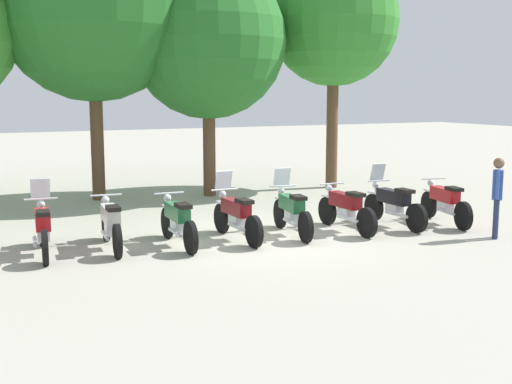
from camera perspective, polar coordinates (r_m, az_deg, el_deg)
The scene contains 13 objects.
ground_plane at distance 13.77m, azimuth 0.92°, elevation -3.99°, with size 80.00×80.00×0.00m, color #ADA899.
motorcycle_0 at distance 12.90m, azimuth -17.94°, elevation -2.93°, with size 0.64×2.19×1.37m.
motorcycle_1 at distance 13.05m, azimuth -12.44°, elevation -2.64°, with size 0.63×2.19×0.99m.
motorcycle_2 at distance 13.10m, azimuth -6.79°, elevation -2.46°, with size 0.62×2.19×0.99m.
motorcycle_3 at distance 13.53m, azimuth -1.74°, elevation -1.98°, with size 0.62×2.19×1.37m.
motorcycle_4 at distance 14.03m, azimuth 3.08°, elevation -1.61°, with size 0.69×2.18×1.37m.
motorcycle_5 at distance 14.52m, azimuth 7.73°, elevation -1.38°, with size 0.62×2.19×0.99m.
motorcycle_6 at distance 15.21m, azimuth 11.77°, elevation -0.98°, with size 0.62×2.19×1.37m.
motorcycle_7 at distance 15.80m, azimuth 15.99°, elevation -0.83°, with size 0.76×2.16×0.99m.
person_0 at distance 14.44m, azimuth 20.12°, elevation 0.03°, with size 0.35×0.32×1.68m.
tree_1 at distance 19.08m, azimuth -13.96°, elevation 15.48°, with size 5.30×5.30×8.02m.
tree_2 at distance 19.23m, azimuth -4.16°, elevation 12.88°, with size 4.44×4.44×6.67m.
tree_3 at distance 21.08m, azimuth 6.75°, elevation 14.42°, with size 4.00×4.00×7.18m.
Camera 1 is at (-6.10, -11.98, 3.01)m, focal length 46.32 mm.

